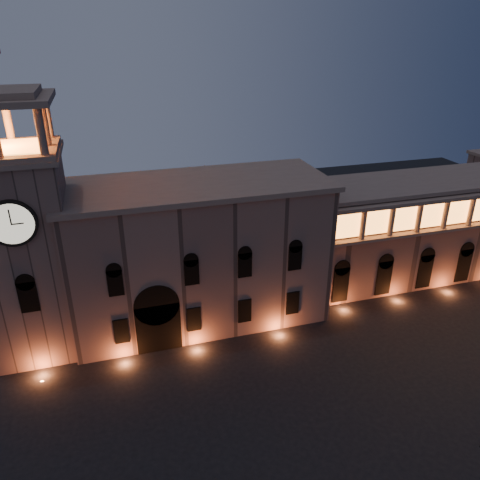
# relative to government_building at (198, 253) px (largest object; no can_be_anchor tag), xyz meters

# --- Properties ---
(ground) EXTENTS (160.00, 160.00, 0.00)m
(ground) POSITION_rel_government_building_xyz_m (2.08, -21.93, -8.77)
(ground) COLOR black
(ground) RESTS_ON ground
(government_building) EXTENTS (30.80, 12.80, 17.60)m
(government_building) POSITION_rel_government_building_xyz_m (0.00, 0.00, 0.00)
(government_building) COLOR #7B5B50
(government_building) RESTS_ON ground
(clock_tower) EXTENTS (9.80, 9.80, 32.40)m
(clock_tower) POSITION_rel_government_building_xyz_m (-18.42, -0.95, 3.73)
(clock_tower) COLOR #7B5B50
(clock_tower) RESTS_ON ground
(colonnade_wing) EXTENTS (40.60, 11.50, 14.50)m
(colonnade_wing) POSITION_rel_government_building_xyz_m (34.08, 1.99, -1.44)
(colonnade_wing) COLOR brown
(colonnade_wing) RESTS_ON ground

